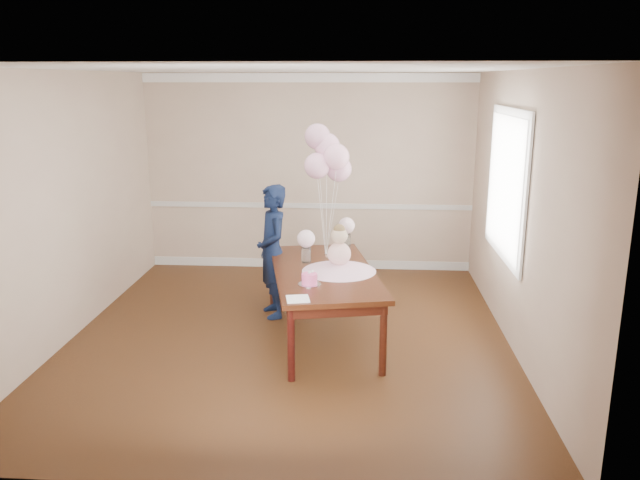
{
  "coord_description": "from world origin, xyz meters",
  "views": [
    {
      "loc": [
        0.72,
        -6.02,
        2.6
      ],
      "look_at": [
        0.32,
        0.0,
        1.05
      ],
      "focal_mm": 35.0,
      "sensor_mm": 36.0,
      "label": 1
    }
  ],
  "objects_px": {
    "birthday_cake": "(309,279)",
    "dining_chair_seat": "(288,264)",
    "dining_table_top": "(324,272)",
    "woman": "(273,252)"
  },
  "relations": [
    {
      "from": "birthday_cake",
      "to": "dining_chair_seat",
      "type": "bearing_deg",
      "value": 104.12
    },
    {
      "from": "dining_table_top",
      "to": "dining_chair_seat",
      "type": "distance_m",
      "value": 1.19
    },
    {
      "from": "dining_table_top",
      "to": "birthday_cake",
      "type": "relative_size",
      "value": 13.33
    },
    {
      "from": "dining_chair_seat",
      "to": "woman",
      "type": "xyz_separation_m",
      "value": [
        -0.12,
        -0.43,
        0.27
      ]
    },
    {
      "from": "dining_chair_seat",
      "to": "woman",
      "type": "height_order",
      "value": "woman"
    },
    {
      "from": "birthday_cake",
      "to": "dining_table_top",
      "type": "bearing_deg",
      "value": 77.28
    },
    {
      "from": "birthday_cake",
      "to": "woman",
      "type": "distance_m",
      "value": 1.2
    },
    {
      "from": "dining_table_top",
      "to": "woman",
      "type": "bearing_deg",
      "value": 123.25
    },
    {
      "from": "dining_chair_seat",
      "to": "dining_table_top",
      "type": "bearing_deg",
      "value": -69.88
    },
    {
      "from": "birthday_cake",
      "to": "dining_chair_seat",
      "type": "relative_size",
      "value": 0.32
    }
  ]
}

